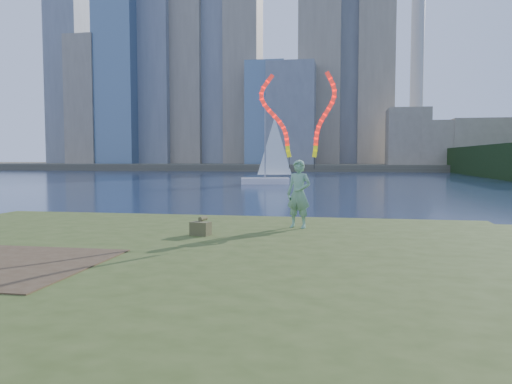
# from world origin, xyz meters

# --- Properties ---
(ground) EXTENTS (320.00, 320.00, 0.00)m
(ground) POSITION_xyz_m (0.00, 0.00, 0.00)
(ground) COLOR #18253E
(ground) RESTS_ON ground
(grassy_knoll) EXTENTS (20.00, 18.00, 0.80)m
(grassy_knoll) POSITION_xyz_m (0.00, -2.30, 0.34)
(grassy_knoll) COLOR #3B4B1A
(grassy_knoll) RESTS_ON ground
(far_shore) EXTENTS (320.00, 40.00, 1.20)m
(far_shore) POSITION_xyz_m (0.00, 95.00, 0.60)
(far_shore) COLOR #514C3B
(far_shore) RESTS_ON ground
(woman_with_ribbons) EXTENTS (1.96, 0.71, 4.02)m
(woman_with_ribbons) POSITION_xyz_m (2.16, 1.82, 2.21)
(woman_with_ribbons) COLOR #1F6E3E
(woman_with_ribbons) RESTS_ON grassy_knoll
(canvas_bag) EXTENTS (0.46, 0.52, 0.39)m
(canvas_bag) POSITION_xyz_m (0.15, 0.29, 0.96)
(canvas_bag) COLOR #4E4C28
(canvas_bag) RESTS_ON grassy_knoll
(sailboat) EXTENTS (4.75, 2.27, 7.13)m
(sailboat) POSITION_xyz_m (-3.86, 35.59, 1.23)
(sailboat) COLOR white
(sailboat) RESTS_ON ground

